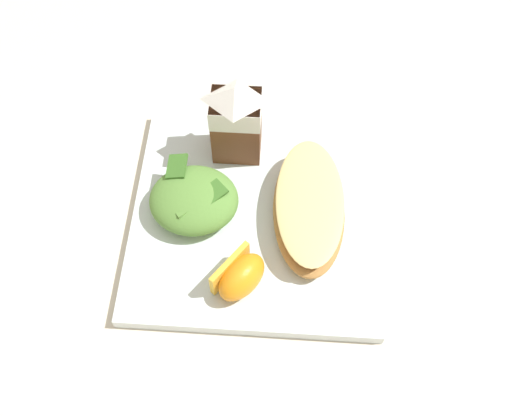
% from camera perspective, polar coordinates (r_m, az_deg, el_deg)
% --- Properties ---
extents(ground, '(3.00, 3.00, 0.00)m').
position_cam_1_polar(ground, '(0.69, 0.00, -1.10)').
color(ground, beige).
extents(white_plate, '(0.28, 0.28, 0.02)m').
position_cam_1_polar(white_plate, '(0.68, 0.00, -0.77)').
color(white_plate, silver).
rests_on(white_plate, ground).
extents(cheesy_pizza_bread, '(0.09, 0.17, 0.04)m').
position_cam_1_polar(cheesy_pizza_bread, '(0.66, 5.10, -0.26)').
color(cheesy_pizza_bread, '#B77F42').
rests_on(cheesy_pizza_bread, white_plate).
extents(green_salad_pile, '(0.10, 0.10, 0.04)m').
position_cam_1_polar(green_salad_pile, '(0.66, -6.03, 0.53)').
color(green_salad_pile, '#5B8E3D').
rests_on(green_salad_pile, white_plate).
extents(milk_carton, '(0.06, 0.04, 0.11)m').
position_cam_1_polar(milk_carton, '(0.68, -1.92, 8.59)').
color(milk_carton, brown).
rests_on(milk_carton, white_plate).
extents(orange_wedge_front, '(0.06, 0.07, 0.04)m').
position_cam_1_polar(orange_wedge_front, '(0.62, -1.52, -6.54)').
color(orange_wedge_front, orange).
rests_on(orange_wedge_front, white_plate).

